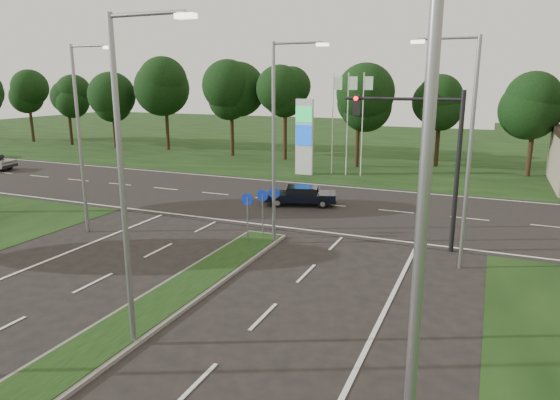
% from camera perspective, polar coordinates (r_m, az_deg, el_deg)
% --- Properties ---
extents(verge_far, '(160.00, 50.00, 0.02)m').
position_cam_1_polar(verge_far, '(60.52, 13.66, 6.07)').
color(verge_far, black).
rests_on(verge_far, ground).
extents(cross_road, '(160.00, 12.00, 0.02)m').
position_cam_1_polar(cross_road, '(30.79, 3.92, -0.41)').
color(cross_road, black).
rests_on(cross_road, ground).
extents(median_kerb, '(2.00, 26.00, 0.12)m').
position_cam_1_polar(median_kerb, '(14.70, -24.04, -17.57)').
color(median_kerb, slate).
rests_on(median_kerb, ground).
extents(streetlight_median_near, '(2.53, 0.22, 9.00)m').
position_cam_1_polar(streetlight_median_near, '(13.67, -17.08, 3.28)').
color(streetlight_median_near, gray).
rests_on(streetlight_median_near, ground).
extents(streetlight_median_far, '(2.53, 0.22, 9.00)m').
position_cam_1_polar(streetlight_median_far, '(22.19, -0.26, 7.56)').
color(streetlight_median_far, gray).
rests_on(streetlight_median_far, ground).
extents(streetlight_left_far, '(2.53, 0.22, 9.00)m').
position_cam_1_polar(streetlight_left_far, '(25.76, -21.69, 7.43)').
color(streetlight_left_far, gray).
rests_on(streetlight_left_far, ground).
extents(streetlight_right_far, '(2.53, 0.22, 9.00)m').
position_cam_1_polar(streetlight_right_far, '(20.43, 20.40, 6.21)').
color(streetlight_right_far, gray).
rests_on(streetlight_right_far, ground).
extents(streetlight_right_near, '(2.53, 0.22, 9.00)m').
position_cam_1_polar(streetlight_right_near, '(6.74, 13.93, -6.65)').
color(streetlight_right_near, gray).
rests_on(streetlight_right_near, ground).
extents(traffic_signal, '(5.10, 0.42, 7.00)m').
position_cam_1_polar(traffic_signal, '(22.58, 16.50, 6.02)').
color(traffic_signal, black).
rests_on(traffic_signal, ground).
extents(median_signs, '(1.16, 1.76, 2.38)m').
position_cam_1_polar(median_signs, '(23.53, -2.11, -0.44)').
color(median_signs, gray).
rests_on(median_signs, ground).
extents(gas_pylon, '(5.80, 1.26, 8.00)m').
position_cam_1_polar(gas_pylon, '(39.91, 3.11, 7.43)').
color(gas_pylon, silver).
rests_on(gas_pylon, ground).
extents(treeline_far, '(6.00, 6.00, 9.90)m').
position_cam_1_polar(treeline_far, '(45.25, 10.99, 12.53)').
color(treeline_far, black).
rests_on(treeline_far, ground).
extents(navy_sedan, '(4.50, 2.88, 1.15)m').
position_cam_1_polar(navy_sedan, '(30.25, 2.43, 0.56)').
color(navy_sedan, black).
rests_on(navy_sedan, ground).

